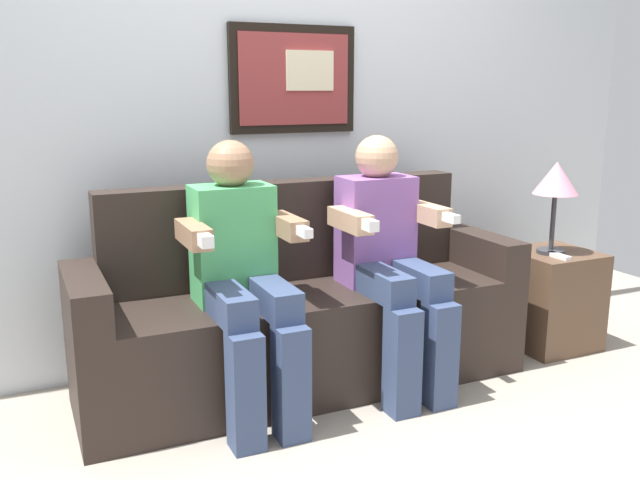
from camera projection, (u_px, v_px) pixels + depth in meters
ground_plane at (335, 412)px, 2.81m from camera, size 5.70×5.70×0.00m
back_wall_assembly at (267, 90)px, 3.20m from camera, size 4.38×0.10×2.60m
couch at (304, 317)px, 3.03m from camera, size 1.98×0.58×0.90m
person_on_left at (242, 270)px, 2.68m from camera, size 0.46×0.56×1.11m
person_on_right at (389, 254)px, 2.95m from camera, size 0.46×0.56×1.11m
side_table_right at (550, 299)px, 3.49m from camera, size 0.40×0.40×0.50m
table_lamp at (556, 182)px, 3.32m from camera, size 0.22×0.22×0.46m
spare_remote_on_table at (559, 256)px, 3.30m from camera, size 0.04×0.13×0.02m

